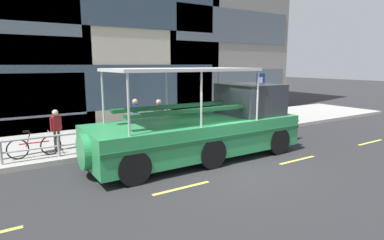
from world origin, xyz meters
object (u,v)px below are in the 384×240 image
(parking_sign, at_px, (260,90))
(pedestrian_near_bow, at_px, (228,110))
(leaned_bicycle, at_px, (35,146))
(pedestrian_mid_left, at_px, (159,115))
(pedestrian_mid_right, at_px, (135,114))
(pedestrian_near_stern, at_px, (56,126))
(duck_tour_boat, at_px, (210,127))

(parking_sign, bearing_deg, pedestrian_near_bow, 176.59)
(leaned_bicycle, relative_size, pedestrian_mid_left, 1.03)
(pedestrian_mid_right, bearing_deg, pedestrian_near_bow, -5.58)
(parking_sign, relative_size, pedestrian_mid_right, 1.58)
(leaned_bicycle, distance_m, pedestrian_near_stern, 1.11)
(pedestrian_mid_right, xyz_separation_m, pedestrian_near_stern, (-3.28, -0.34, -0.11))
(parking_sign, distance_m, leaned_bicycle, 11.01)
(duck_tour_boat, relative_size, pedestrian_mid_left, 5.73)
(parking_sign, xyz_separation_m, pedestrian_near_bow, (-2.01, 0.12, -0.93))
(pedestrian_near_bow, distance_m, pedestrian_mid_right, 4.81)
(parking_sign, bearing_deg, leaned_bicycle, -178.71)
(pedestrian_mid_left, bearing_deg, pedestrian_near_bow, 0.22)
(duck_tour_boat, xyz_separation_m, pedestrian_near_stern, (-4.74, 3.16, 0.01))
(leaned_bicycle, height_order, pedestrian_near_stern, pedestrian_near_stern)
(pedestrian_near_bow, bearing_deg, pedestrian_near_stern, 179.10)
(pedestrian_near_stern, bearing_deg, pedestrian_near_bow, -0.90)
(pedestrian_near_bow, relative_size, pedestrian_mid_left, 0.89)
(parking_sign, xyz_separation_m, pedestrian_mid_left, (-5.91, 0.11, -0.82))
(duck_tour_boat, bearing_deg, pedestrian_mid_right, 112.67)
(pedestrian_mid_left, bearing_deg, pedestrian_near_stern, 178.06)
(pedestrian_near_bow, height_order, pedestrian_mid_right, pedestrian_mid_right)
(parking_sign, bearing_deg, pedestrian_mid_left, 178.98)
(parking_sign, relative_size, pedestrian_mid_left, 1.61)
(duck_tour_boat, bearing_deg, pedestrian_near_bow, 42.32)
(duck_tour_boat, height_order, pedestrian_mid_right, duck_tour_boat)
(pedestrian_near_stern, bearing_deg, pedestrian_mid_left, -1.94)
(pedestrian_near_bow, bearing_deg, leaned_bicycle, -177.65)
(leaned_bicycle, bearing_deg, duck_tour_boat, -25.61)
(pedestrian_near_bow, bearing_deg, duck_tour_boat, -137.68)
(duck_tour_boat, relative_size, pedestrian_near_stern, 6.26)
(leaned_bicycle, bearing_deg, pedestrian_mid_right, 11.48)
(pedestrian_near_stern, bearing_deg, leaned_bicycle, -149.12)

